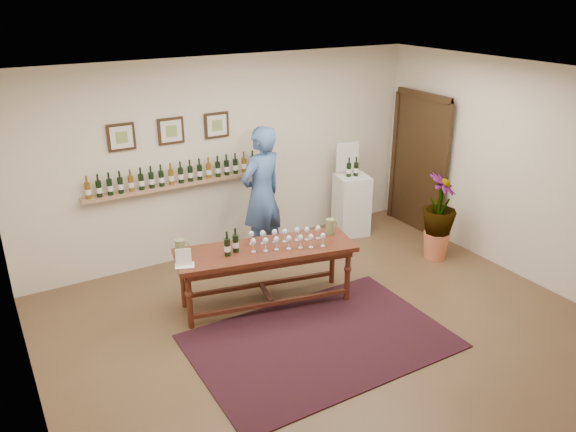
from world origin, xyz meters
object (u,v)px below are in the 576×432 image
tasting_table (266,256)px  person (262,195)px  display_pedestal (351,205)px  potted_plant (439,217)px

tasting_table → person: size_ratio=1.15×
person → display_pedestal: bearing=166.7°
tasting_table → display_pedestal: (2.18, 1.23, -0.17)m
person → potted_plant: bearing=133.2°
tasting_table → potted_plant: bearing=9.6°
tasting_table → potted_plant: (2.70, -0.11, -0.01)m
potted_plant → tasting_table: bearing=177.6°
potted_plant → person: person is taller
potted_plant → person: bearing=150.3°
display_pedestal → tasting_table: bearing=-150.6°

